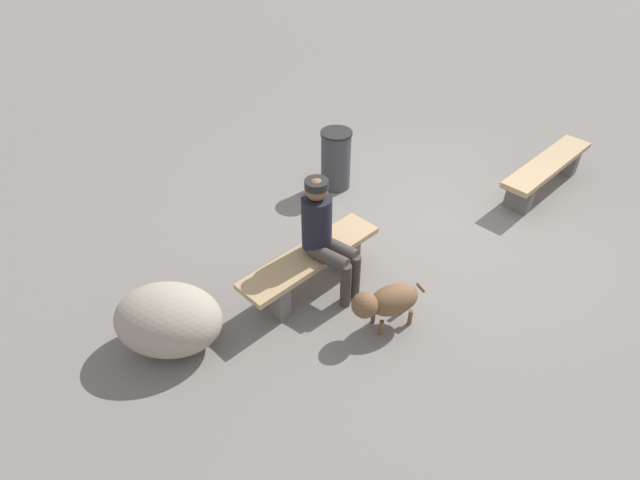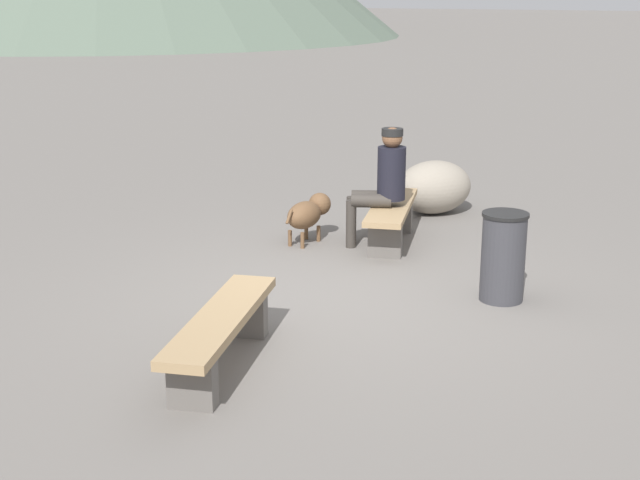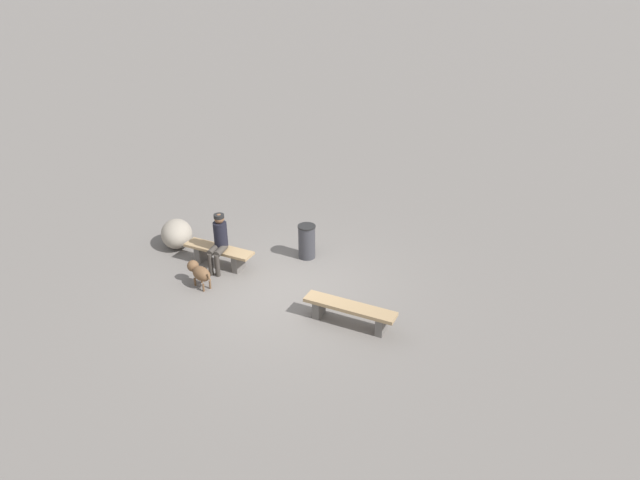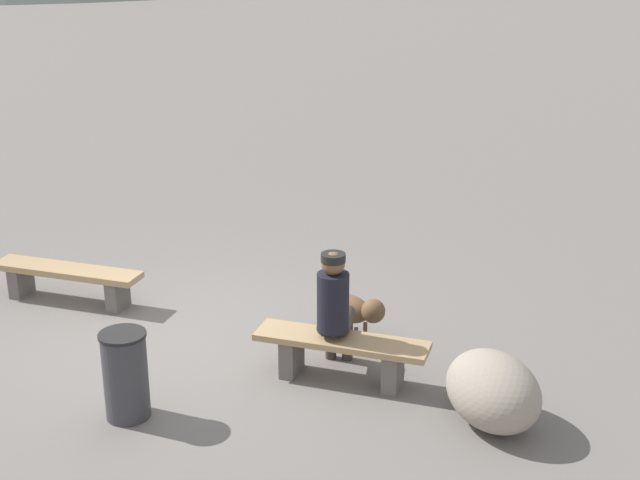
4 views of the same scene
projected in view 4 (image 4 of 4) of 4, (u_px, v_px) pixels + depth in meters
The scene contains 7 objects.
ground at pixel (182, 345), 9.12m from camera, with size 210.00×210.00×0.06m, color slate.
bench_left at pixel (67, 277), 10.02m from camera, with size 1.86×0.74×0.43m.
bench_right at pixel (341, 351), 8.25m from camera, with size 1.72×0.75×0.45m.
seated_person at pixel (334, 304), 8.21m from camera, with size 0.45×0.64×1.31m.
dog at pixel (355, 309), 9.09m from camera, with size 0.79×0.37×0.51m.
trash_bin at pixel (126, 375), 7.60m from camera, with size 0.42×0.42×0.82m.
boulder at pixel (493, 391), 7.50m from camera, with size 0.74×1.00×0.66m, color gray.
Camera 4 is at (5.41, -6.35, 4.10)m, focal length 48.49 mm.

